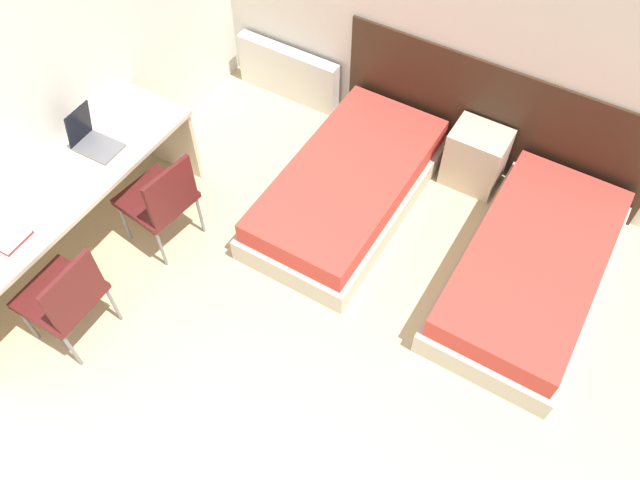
% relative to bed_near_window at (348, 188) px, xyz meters
% --- Properties ---
extents(wall_back, '(5.00, 0.05, 2.70)m').
position_rel_bed_near_window_xyz_m(wall_back, '(0.21, 1.01, 1.16)').
color(wall_back, silver).
rests_on(wall_back, ground_plane).
extents(wall_left, '(0.05, 4.93, 2.70)m').
position_rel_bed_near_window_xyz_m(wall_left, '(-1.82, -0.98, 1.16)').
color(wall_left, silver).
rests_on(wall_left, ground_plane).
extents(headboard_panel, '(2.58, 0.03, 1.01)m').
position_rel_bed_near_window_xyz_m(headboard_panel, '(0.76, 0.97, 0.31)').
color(headboard_panel, '#382316').
rests_on(headboard_panel, ground_plane).
extents(bed_near_window, '(0.96, 1.88, 0.40)m').
position_rel_bed_near_window_xyz_m(bed_near_window, '(0.00, 0.00, 0.00)').
color(bed_near_window, beige).
rests_on(bed_near_window, ground_plane).
extents(bed_near_door, '(0.96, 1.88, 0.40)m').
position_rel_bed_near_window_xyz_m(bed_near_door, '(1.52, 0.00, 0.00)').
color(bed_near_door, beige).
rests_on(bed_near_door, ground_plane).
extents(nightstand, '(0.45, 0.35, 0.53)m').
position_rel_bed_near_window_xyz_m(nightstand, '(0.76, 0.76, 0.07)').
color(nightstand, beige).
rests_on(nightstand, ground_plane).
extents(radiator, '(1.02, 0.12, 0.51)m').
position_rel_bed_near_window_xyz_m(radiator, '(-1.14, 0.89, 0.06)').
color(radiator, silver).
rests_on(radiator, ground_plane).
extents(desk, '(0.62, 2.28, 0.75)m').
position_rel_bed_near_window_xyz_m(desk, '(-1.48, -1.50, 0.40)').
color(desk, beige).
rests_on(desk, ground_plane).
extents(chair_near_laptop, '(0.52, 0.52, 0.87)m').
position_rel_bed_near_window_xyz_m(chair_near_laptop, '(-1.00, -1.02, 0.30)').
color(chair_near_laptop, '#511919').
rests_on(chair_near_laptop, ground_plane).
extents(chair_near_notebook, '(0.47, 0.47, 0.87)m').
position_rel_bed_near_window_xyz_m(chair_near_notebook, '(-1.00, -1.99, 0.30)').
color(chair_near_notebook, '#511919').
rests_on(chair_near_notebook, ground_plane).
extents(laptop, '(0.33, 0.24, 0.33)m').
position_rel_bed_near_window_xyz_m(laptop, '(-1.54, -1.03, 0.62)').
color(laptop, slate).
rests_on(laptop, desk).
extents(open_notebook, '(0.31, 0.23, 0.02)m').
position_rel_bed_near_window_xyz_m(open_notebook, '(-1.47, -1.93, 0.56)').
color(open_notebook, '#B21E1E').
rests_on(open_notebook, desk).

